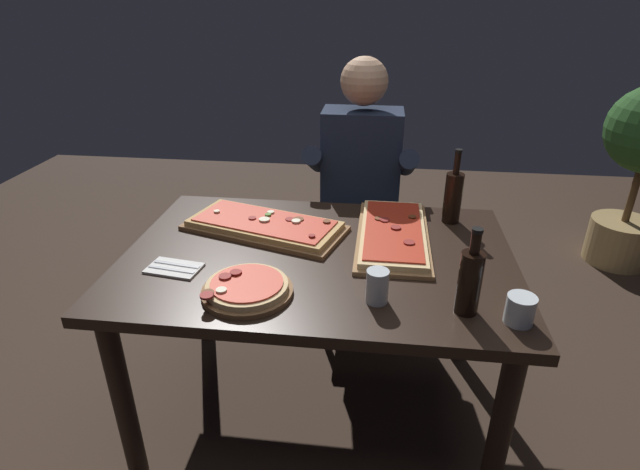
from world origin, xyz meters
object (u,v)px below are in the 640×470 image
object	(u,v)px
wine_bottle_dark	(470,281)
diner_chair	(360,220)
tumbler_near_camera	(377,286)
dining_table	(318,276)
pizza_rectangular_left	(393,233)
seated_diner	(360,183)
oil_bottle_amber	(453,196)
pizza_rectangular_front	(265,225)
pizza_round_far	(247,288)
tumbler_far_side	(520,311)

from	to	relation	value
wine_bottle_dark	diner_chair	distance (m)	1.27
tumbler_near_camera	dining_table	bearing A→B (deg)	127.30
dining_table	pizza_rectangular_left	world-z (taller)	pizza_rectangular_left
wine_bottle_dark	seated_diner	size ratio (longest dim) A/B	0.21
oil_bottle_amber	diner_chair	distance (m)	0.74
pizza_rectangular_left	diner_chair	xyz separation A→B (m)	(-0.15, 0.70, -0.27)
pizza_rectangular_left	seated_diner	xyz separation A→B (m)	(-0.15, 0.58, -0.02)
dining_table	oil_bottle_amber	distance (m)	0.64
dining_table	pizza_rectangular_front	bearing A→B (deg)	144.16
dining_table	wine_bottle_dark	bearing A→B (deg)	-32.50
pizza_round_far	tumbler_near_camera	bearing A→B (deg)	0.92
pizza_round_far	oil_bottle_amber	bearing A→B (deg)	42.28
tumbler_far_side	wine_bottle_dark	bearing A→B (deg)	166.05
pizza_rectangular_front	seated_diner	xyz separation A→B (m)	(0.35, 0.57, -0.02)
pizza_rectangular_left	tumbler_far_side	world-z (taller)	tumbler_far_side
wine_bottle_dark	oil_bottle_amber	bearing A→B (deg)	87.77
oil_bottle_amber	diner_chair	bearing A→B (deg)	127.16
oil_bottle_amber	diner_chair	world-z (taller)	oil_bottle_amber
wine_bottle_dark	tumbler_far_side	distance (m)	0.16
pizza_round_far	wine_bottle_dark	bearing A→B (deg)	-1.36
diner_chair	seated_diner	bearing A→B (deg)	-90.00
tumbler_near_camera	wine_bottle_dark	bearing A→B (deg)	-4.85
pizza_rectangular_front	tumbler_far_side	xyz separation A→B (m)	(0.86, -0.51, 0.02)
dining_table	seated_diner	bearing A→B (deg)	81.16
pizza_rectangular_front	wine_bottle_dark	size ratio (longest dim) A/B	2.49
seated_diner	pizza_rectangular_left	bearing A→B (deg)	-75.09
pizza_round_far	wine_bottle_dark	distance (m)	0.67
diner_chair	pizza_rectangular_left	bearing A→B (deg)	-77.56
pizza_round_far	pizza_rectangular_left	bearing A→B (deg)	44.25
diner_chair	seated_diner	xyz separation A→B (m)	(0.00, -0.12, 0.26)
tumbler_near_camera	diner_chair	xyz separation A→B (m)	(-0.10, 1.14, -0.31)
dining_table	wine_bottle_dark	world-z (taller)	wine_bottle_dark
pizza_rectangular_left	pizza_round_far	distance (m)	0.64
pizza_rectangular_left	tumbler_near_camera	bearing A→B (deg)	-96.89
wine_bottle_dark	seated_diner	distance (m)	1.11
pizza_rectangular_front	tumbler_near_camera	world-z (taller)	tumbler_near_camera
pizza_rectangular_left	wine_bottle_dark	world-z (taller)	wine_bottle_dark
pizza_rectangular_left	tumbler_near_camera	distance (m)	0.44
pizza_rectangular_front	tumbler_far_side	distance (m)	1.00
oil_bottle_amber	tumbler_near_camera	world-z (taller)	oil_bottle_amber
tumbler_near_camera	tumbler_far_side	distance (m)	0.41
pizza_rectangular_left	tumbler_far_side	bearing A→B (deg)	-54.63
dining_table	tumbler_near_camera	distance (m)	0.39
pizza_rectangular_front	diner_chair	distance (m)	0.82
pizza_rectangular_front	diner_chair	bearing A→B (deg)	62.93
dining_table	oil_bottle_amber	bearing A→B (deg)	34.15
dining_table	wine_bottle_dark	distance (m)	0.60
dining_table	diner_chair	bearing A→B (deg)	82.38
tumbler_far_side	diner_chair	size ratio (longest dim) A/B	0.10
wine_bottle_dark	tumbler_near_camera	size ratio (longest dim) A/B	2.56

